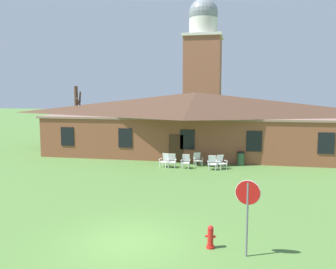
{
  "coord_description": "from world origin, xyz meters",
  "views": [
    {
      "loc": [
        3.8,
        -11.3,
        5.2
      ],
      "look_at": [
        -0.29,
        8.93,
        2.81
      ],
      "focal_mm": 37.7,
      "sensor_mm": 36.0,
      "label": 1
    }
  ],
  "objects_px": {
    "lawn_chair_middle": "(198,159)",
    "trash_bin": "(241,159)",
    "lawn_chair_by_porch": "(165,160)",
    "lawn_chair_right_end": "(212,162)",
    "stop_sign": "(248,202)",
    "lawn_chair_near_door": "(172,160)",
    "lawn_chair_far_side": "(221,162)",
    "lawn_chair_left_end": "(186,161)",
    "fire_hydrant": "(210,237)"
  },
  "relations": [
    {
      "from": "lawn_chair_by_porch",
      "to": "lawn_chair_middle",
      "type": "relative_size",
      "value": 1.0
    },
    {
      "from": "lawn_chair_right_end",
      "to": "lawn_chair_far_side",
      "type": "height_order",
      "value": "same"
    },
    {
      "from": "lawn_chair_near_door",
      "to": "lawn_chair_right_end",
      "type": "height_order",
      "value": "same"
    },
    {
      "from": "lawn_chair_near_door",
      "to": "lawn_chair_far_side",
      "type": "distance_m",
      "value": 3.46
    },
    {
      "from": "lawn_chair_far_side",
      "to": "lawn_chair_right_end",
      "type": "bearing_deg",
      "value": -150.93
    },
    {
      "from": "lawn_chair_far_side",
      "to": "fire_hydrant",
      "type": "relative_size",
      "value": 1.21
    },
    {
      "from": "lawn_chair_by_porch",
      "to": "lawn_chair_far_side",
      "type": "height_order",
      "value": "same"
    },
    {
      "from": "lawn_chair_by_porch",
      "to": "lawn_chair_near_door",
      "type": "relative_size",
      "value": 1.0
    },
    {
      "from": "lawn_chair_right_end",
      "to": "fire_hydrant",
      "type": "relative_size",
      "value": 1.21
    },
    {
      "from": "lawn_chair_by_porch",
      "to": "lawn_chair_near_door",
      "type": "distance_m",
      "value": 0.51
    },
    {
      "from": "lawn_chair_by_porch",
      "to": "lawn_chair_right_end",
      "type": "bearing_deg",
      "value": -3.81
    },
    {
      "from": "stop_sign",
      "to": "lawn_chair_near_door",
      "type": "distance_m",
      "value": 14.01
    },
    {
      "from": "lawn_chair_left_end",
      "to": "stop_sign",
      "type": "bearing_deg",
      "value": -73.21
    },
    {
      "from": "stop_sign",
      "to": "lawn_chair_far_side",
      "type": "xyz_separation_m",
      "value": [
        -1.49,
        13.24,
        -1.28
      ]
    },
    {
      "from": "stop_sign",
      "to": "lawn_chair_near_door",
      "type": "xyz_separation_m",
      "value": [
        -4.94,
        13.05,
        -1.28
      ]
    },
    {
      "from": "lawn_chair_near_door",
      "to": "fire_hydrant",
      "type": "distance_m",
      "value": 13.21
    },
    {
      "from": "trash_bin",
      "to": "lawn_chair_near_door",
      "type": "bearing_deg",
      "value": -160.58
    },
    {
      "from": "trash_bin",
      "to": "lawn_chair_middle",
      "type": "bearing_deg",
      "value": -166.64
    },
    {
      "from": "stop_sign",
      "to": "lawn_chair_right_end",
      "type": "height_order",
      "value": "stop_sign"
    },
    {
      "from": "lawn_chair_left_end",
      "to": "lawn_chair_right_end",
      "type": "height_order",
      "value": "same"
    },
    {
      "from": "lawn_chair_right_end",
      "to": "stop_sign",
      "type": "bearing_deg",
      "value": -80.84
    },
    {
      "from": "lawn_chair_left_end",
      "to": "lawn_chair_middle",
      "type": "bearing_deg",
      "value": 53.79
    },
    {
      "from": "stop_sign",
      "to": "fire_hydrant",
      "type": "xyz_separation_m",
      "value": [
        -1.18,
        0.39,
        -1.41
      ]
    },
    {
      "from": "lawn_chair_left_end",
      "to": "trash_bin",
      "type": "distance_m",
      "value": 4.16
    },
    {
      "from": "lawn_chair_far_side",
      "to": "fire_hydrant",
      "type": "bearing_deg",
      "value": -88.63
    },
    {
      "from": "stop_sign",
      "to": "lawn_chair_by_porch",
      "type": "distance_m",
      "value": 14.28
    },
    {
      "from": "lawn_chair_near_door",
      "to": "stop_sign",
      "type": "bearing_deg",
      "value": -69.26
    },
    {
      "from": "lawn_chair_right_end",
      "to": "lawn_chair_left_end",
      "type": "bearing_deg",
      "value": 176.1
    },
    {
      "from": "lawn_chair_near_door",
      "to": "lawn_chair_right_end",
      "type": "bearing_deg",
      "value": -2.83
    },
    {
      "from": "lawn_chair_middle",
      "to": "fire_hydrant",
      "type": "xyz_separation_m",
      "value": [
        2.04,
        -13.62,
        -0.12
      ]
    },
    {
      "from": "lawn_chair_middle",
      "to": "lawn_chair_near_door",
      "type": "bearing_deg",
      "value": -150.83
    },
    {
      "from": "lawn_chair_far_side",
      "to": "trash_bin",
      "type": "distance_m",
      "value": 2.02
    },
    {
      "from": "lawn_chair_by_porch",
      "to": "lawn_chair_middle",
      "type": "xyz_separation_m",
      "value": [
        2.23,
        0.88,
        0.0
      ]
    },
    {
      "from": "stop_sign",
      "to": "trash_bin",
      "type": "distance_m",
      "value": 14.8
    },
    {
      "from": "stop_sign",
      "to": "trash_bin",
      "type": "bearing_deg",
      "value": 90.53
    },
    {
      "from": "lawn_chair_middle",
      "to": "lawn_chair_right_end",
      "type": "bearing_deg",
      "value": -44.21
    },
    {
      "from": "lawn_chair_left_end",
      "to": "trash_bin",
      "type": "bearing_deg",
      "value": 24.24
    },
    {
      "from": "lawn_chair_by_porch",
      "to": "lawn_chair_right_end",
      "type": "xyz_separation_m",
      "value": [
        3.37,
        -0.22,
        0.0
      ]
    },
    {
      "from": "lawn_chair_near_door",
      "to": "lawn_chair_middle",
      "type": "bearing_deg",
      "value": 29.17
    },
    {
      "from": "lawn_chair_far_side",
      "to": "trash_bin",
      "type": "relative_size",
      "value": 0.98
    },
    {
      "from": "lawn_chair_middle",
      "to": "lawn_chair_far_side",
      "type": "xyz_separation_m",
      "value": [
        1.73,
        -0.77,
        0.0
      ]
    },
    {
      "from": "lawn_chair_near_door",
      "to": "lawn_chair_far_side",
      "type": "relative_size",
      "value": 1.0
    },
    {
      "from": "lawn_chair_middle",
      "to": "trash_bin",
      "type": "relative_size",
      "value": 0.98
    },
    {
      "from": "lawn_chair_right_end",
      "to": "lawn_chair_far_side",
      "type": "xyz_separation_m",
      "value": [
        0.59,
        0.33,
        0.0
      ]
    },
    {
      "from": "stop_sign",
      "to": "trash_bin",
      "type": "height_order",
      "value": "stop_sign"
    },
    {
      "from": "lawn_chair_right_end",
      "to": "trash_bin",
      "type": "xyz_separation_m",
      "value": [
        1.95,
        1.84,
        -0.0
      ]
    },
    {
      "from": "lawn_chair_right_end",
      "to": "trash_bin",
      "type": "bearing_deg",
      "value": 43.32
    },
    {
      "from": "lawn_chair_far_side",
      "to": "trash_bin",
      "type": "height_order",
      "value": "trash_bin"
    },
    {
      "from": "lawn_chair_near_door",
      "to": "lawn_chair_left_end",
      "type": "distance_m",
      "value": 1.01
    },
    {
      "from": "lawn_chair_near_door",
      "to": "fire_hydrant",
      "type": "xyz_separation_m",
      "value": [
        3.76,
        -12.66,
        -0.12
      ]
    }
  ]
}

